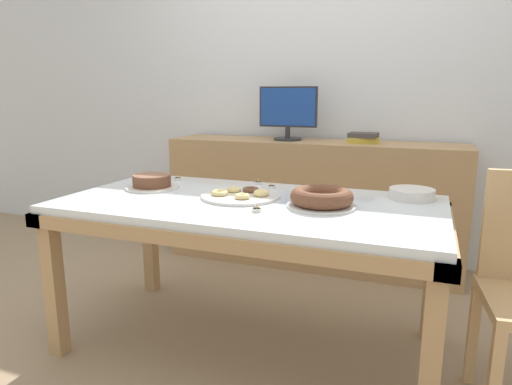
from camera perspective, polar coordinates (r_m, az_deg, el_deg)
name	(u,v)px	position (r m, az deg, el deg)	size (l,w,h in m)	color
ground_plane	(250,344)	(2.41, -0.82, -18.44)	(12.00, 12.00, 0.00)	#997F60
wall_back	(324,84)	(3.54, 8.51, 13.25)	(8.00, 0.10, 2.60)	silver
dining_table	(249,218)	(2.15, -0.87, -3.20)	(1.78, 0.92, 0.74)	silver
sideboard	(311,203)	(3.34, 6.94, -1.35)	(2.08, 0.44, 0.90)	tan
computer_monitor	(288,114)	(3.29, 4.01, 9.82)	(0.42, 0.20, 0.38)	#262628
book_stack	(363,138)	(3.19, 13.26, 6.66)	(0.23, 0.17, 0.07)	#B29933
cake_chocolate_round	(152,182)	(2.45, -12.88, 1.24)	(0.28, 0.28, 0.07)	silver
cake_golden_bundt	(322,198)	(2.02, 8.21, -0.70)	(0.30, 0.30, 0.08)	silver
pastry_platter	(241,195)	(2.19, -1.90, -0.34)	(0.38, 0.38, 0.04)	silver
plate_stack	(412,194)	(2.28, 18.90, -0.16)	(0.21, 0.21, 0.05)	silver
tealight_near_front	(257,210)	(1.92, 0.07, -2.14)	(0.04, 0.04, 0.04)	silver
tealight_left_edge	(272,187)	(2.40, 1.97, 0.74)	(0.04, 0.04, 0.04)	silver
tealight_right_edge	(153,177)	(2.74, -12.80, 1.91)	(0.04, 0.04, 0.04)	silver
tealight_near_cakes	(258,183)	(2.50, 0.28, 1.22)	(0.04, 0.04, 0.04)	silver
tealight_centre	(178,179)	(2.66, -9.74, 1.72)	(0.04, 0.04, 0.04)	silver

